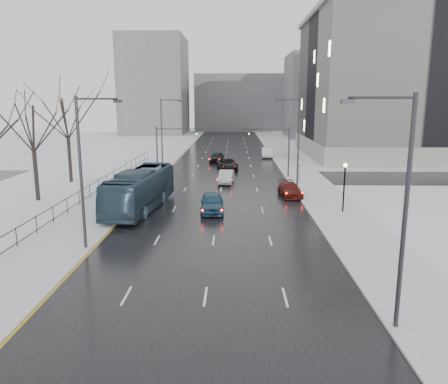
# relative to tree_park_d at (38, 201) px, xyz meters

# --- Properties ---
(road) EXTENTS (16.00, 150.00, 0.04)m
(road) POSITION_rel_tree_park_d_xyz_m (17.80, 26.00, 0.02)
(road) COLOR black
(road) RESTS_ON ground
(cross_road) EXTENTS (130.00, 10.00, 0.04)m
(cross_road) POSITION_rel_tree_park_d_xyz_m (17.80, 14.00, 0.02)
(cross_road) COLOR black
(cross_road) RESTS_ON ground
(sidewalk_left) EXTENTS (5.00, 150.00, 0.16)m
(sidewalk_left) POSITION_rel_tree_park_d_xyz_m (7.30, 26.00, 0.08)
(sidewalk_left) COLOR silver
(sidewalk_left) RESTS_ON ground
(sidewalk_right) EXTENTS (5.00, 150.00, 0.16)m
(sidewalk_right) POSITION_rel_tree_park_d_xyz_m (28.30, 26.00, 0.08)
(sidewalk_right) COLOR silver
(sidewalk_right) RESTS_ON ground
(park_strip) EXTENTS (14.00, 150.00, 0.12)m
(park_strip) POSITION_rel_tree_park_d_xyz_m (-2.20, 26.00, 0.06)
(park_strip) COLOR white
(park_strip) RESTS_ON ground
(tree_park_d) EXTENTS (8.75, 8.75, 12.50)m
(tree_park_d) POSITION_rel_tree_park_d_xyz_m (0.00, 0.00, 0.00)
(tree_park_d) COLOR black
(tree_park_d) RESTS_ON ground
(tree_park_e) EXTENTS (9.45, 9.45, 13.50)m
(tree_park_e) POSITION_rel_tree_park_d_xyz_m (-0.40, 10.00, 0.00)
(tree_park_e) COLOR black
(tree_park_e) RESTS_ON ground
(iron_fence) EXTENTS (0.06, 70.00, 1.30)m
(iron_fence) POSITION_rel_tree_park_d_xyz_m (4.80, -4.00, 0.91)
(iron_fence) COLOR black
(iron_fence) RESTS_ON sidewalk_left
(streetlight_r_near) EXTENTS (2.95, 0.25, 10.00)m
(streetlight_r_near) POSITION_rel_tree_park_d_xyz_m (25.97, -24.00, 5.62)
(streetlight_r_near) COLOR #2D2D33
(streetlight_r_near) RESTS_ON ground
(streetlight_r_mid) EXTENTS (2.95, 0.25, 10.00)m
(streetlight_r_mid) POSITION_rel_tree_park_d_xyz_m (25.97, 6.00, 5.62)
(streetlight_r_mid) COLOR #2D2D33
(streetlight_r_mid) RESTS_ON ground
(streetlight_l_near) EXTENTS (2.95, 0.25, 10.00)m
(streetlight_l_near) POSITION_rel_tree_park_d_xyz_m (9.63, -14.00, 5.62)
(streetlight_l_near) COLOR #2D2D33
(streetlight_l_near) RESTS_ON ground
(streetlight_l_far) EXTENTS (2.95, 0.25, 10.00)m
(streetlight_l_far) POSITION_rel_tree_park_d_xyz_m (9.63, 18.00, 5.62)
(streetlight_l_far) COLOR #2D2D33
(streetlight_l_far) RESTS_ON ground
(lamppost_r_mid) EXTENTS (0.36, 0.36, 4.28)m
(lamppost_r_mid) POSITION_rel_tree_park_d_xyz_m (28.80, -4.00, 2.94)
(lamppost_r_mid) COLOR black
(lamppost_r_mid) RESTS_ON sidewalk_right
(mast_signal_right) EXTENTS (6.10, 0.33, 6.50)m
(mast_signal_right) POSITION_rel_tree_park_d_xyz_m (25.13, 14.00, 4.11)
(mast_signal_right) COLOR #2D2D33
(mast_signal_right) RESTS_ON ground
(mast_signal_left) EXTENTS (6.10, 0.33, 6.50)m
(mast_signal_left) POSITION_rel_tree_park_d_xyz_m (10.47, 14.00, 4.11)
(mast_signal_left) COLOR #2D2D33
(mast_signal_left) RESTS_ON ground
(no_uturn_sign) EXTENTS (0.60, 0.06, 2.70)m
(no_uturn_sign) POSITION_rel_tree_park_d_xyz_m (27.00, 10.00, 2.30)
(no_uturn_sign) COLOR #2D2D33
(no_uturn_sign) RESTS_ON sidewalk_right
(civic_building) EXTENTS (41.00, 31.00, 24.80)m
(civic_building) POSITION_rel_tree_park_d_xyz_m (52.80, 38.00, 11.21)
(civic_building) COLOR gray
(civic_building) RESTS_ON ground
(bldg_far_right) EXTENTS (24.00, 20.00, 22.00)m
(bldg_far_right) POSITION_rel_tree_park_d_xyz_m (45.80, 81.00, 11.00)
(bldg_far_right) COLOR slate
(bldg_far_right) RESTS_ON ground
(bldg_far_left) EXTENTS (18.00, 22.00, 28.00)m
(bldg_far_left) POSITION_rel_tree_park_d_xyz_m (-4.20, 91.00, 14.00)
(bldg_far_left) COLOR slate
(bldg_far_left) RESTS_ON ground
(bldg_far_center) EXTENTS (30.00, 18.00, 18.00)m
(bldg_far_center) POSITION_rel_tree_park_d_xyz_m (21.80, 106.00, 9.00)
(bldg_far_center) COLOR slate
(bldg_far_center) RESTS_ON ground
(bus) EXTENTS (4.31, 13.25, 3.62)m
(bus) POSITION_rel_tree_park_d_xyz_m (10.80, -3.03, 1.85)
(bus) COLOR #2A4252
(bus) RESTS_ON road
(sedan_center_near) EXTENTS (2.24, 5.08, 1.70)m
(sedan_center_near) POSITION_rel_tree_park_d_xyz_m (17.30, -3.95, 0.89)
(sedan_center_near) COLOR navy
(sedan_center_near) RESTS_ON road
(sedan_right_near) EXTENTS (2.00, 4.76, 1.53)m
(sedan_right_near) POSITION_rel_tree_park_d_xyz_m (18.30, 9.94, 0.80)
(sedan_right_near) COLOR #AAAAAF
(sedan_right_near) RESTS_ON road
(sedan_right_cross) EXTENTS (3.27, 5.93, 1.57)m
(sedan_right_cross) POSITION_rel_tree_park_d_xyz_m (18.30, 20.49, 0.83)
(sedan_right_cross) COLOR black
(sedan_right_cross) RESTS_ON road
(sedan_right_far) EXTENTS (2.39, 4.94, 1.39)m
(sedan_right_far) POSITION_rel_tree_park_d_xyz_m (25.00, 2.64, 0.73)
(sedan_right_far) COLOR #53130E
(sedan_right_far) RESTS_ON road
(sedan_center_far) EXTENTS (2.51, 4.95, 1.62)m
(sedan_center_far) POSITION_rel_tree_park_d_xyz_m (16.51, 28.06, 0.85)
(sedan_center_far) COLOR black
(sedan_center_far) RESTS_ON road
(sedan_right_distant) EXTENTS (2.03, 5.23, 1.70)m
(sedan_right_distant) POSITION_rel_tree_park_d_xyz_m (25.00, 34.48, 0.89)
(sedan_right_distant) COLOR silver
(sedan_right_distant) RESTS_ON road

